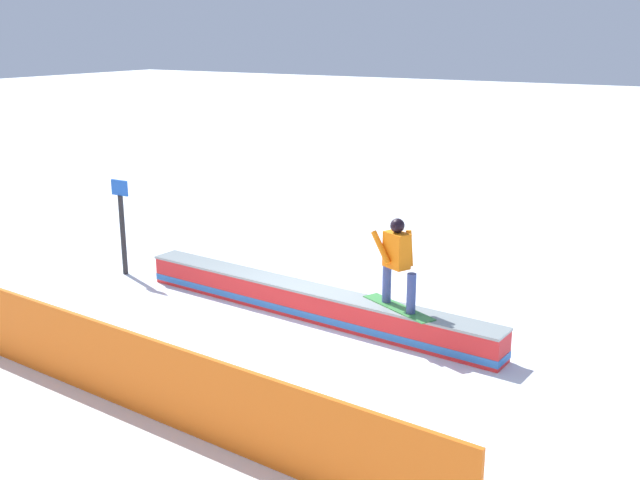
# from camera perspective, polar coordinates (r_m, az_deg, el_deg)

# --- Properties ---
(ground_plane) EXTENTS (120.00, 120.00, 0.00)m
(ground_plane) POSITION_cam_1_polar(r_m,az_deg,el_deg) (12.75, -0.80, -5.81)
(ground_plane) COLOR white
(grind_box) EXTENTS (6.92, 1.06, 0.52)m
(grind_box) POSITION_cam_1_polar(r_m,az_deg,el_deg) (12.67, -0.81, -4.81)
(grind_box) COLOR red
(grind_box) RESTS_ON ground_plane
(snowboarder) EXTENTS (1.41, 0.86, 1.41)m
(snowboarder) POSITION_cam_1_polar(r_m,az_deg,el_deg) (11.50, 5.86, -1.51)
(snowboarder) COLOR #3C8C41
(snowboarder) RESTS_ON grind_box
(safety_fence) EXTENTS (8.92, 0.75, 1.08)m
(safety_fence) POSITION_cam_1_polar(r_m,az_deg,el_deg) (9.71, -13.24, -9.95)
(safety_fence) COLOR orange
(safety_fence) RESTS_ON ground_plane
(trail_marker) EXTENTS (0.40, 0.10, 1.89)m
(trail_marker) POSITION_cam_1_polar(r_m,az_deg,el_deg) (15.14, -14.73, 1.16)
(trail_marker) COLOR #262628
(trail_marker) RESTS_ON ground_plane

